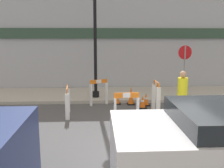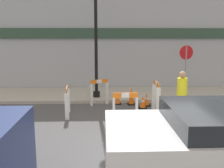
# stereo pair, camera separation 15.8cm
# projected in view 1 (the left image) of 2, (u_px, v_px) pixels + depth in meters

# --- Properties ---
(ground_plane) EXTENTS (60.00, 60.00, 0.00)m
(ground_plane) POSITION_uv_depth(u_px,v_px,m) (158.00, 151.00, 6.13)
(ground_plane) COLOR #4C4C4F
(sidewalk_slab) EXTENTS (18.00, 2.83, 0.13)m
(sidewalk_slab) POSITION_uv_depth(u_px,v_px,m) (129.00, 94.00, 11.93)
(sidewalk_slab) COLOR #ADA89E
(sidewalk_slab) RESTS_ON ground_plane
(storefront_facade) EXTENTS (18.00, 0.22, 5.50)m
(storefront_facade) POSITION_uv_depth(u_px,v_px,m) (126.00, 34.00, 12.90)
(storefront_facade) COLOR #A3A8B2
(storefront_facade) RESTS_ON ground_plane
(stop_sign) EXTENTS (0.60, 0.08, 2.15)m
(stop_sign) POSITION_uv_depth(u_px,v_px,m) (185.00, 62.00, 11.26)
(stop_sign) COLOR gray
(stop_sign) RESTS_ON sidewalk_slab
(barricade_0) EXTENTS (0.71, 0.40, 1.01)m
(barricade_0) POSITION_uv_depth(u_px,v_px,m) (99.00, 92.00, 10.21)
(barricade_0) COLOR white
(barricade_0) RESTS_ON ground_plane
(barricade_1) EXTENTS (0.21, 0.93, 1.01)m
(barricade_1) POSITION_uv_depth(u_px,v_px,m) (68.00, 100.00, 8.77)
(barricade_1) COLOR white
(barricade_1) RESTS_ON ground_plane
(barricade_2) EXTENTS (0.71, 0.18, 1.12)m
(barricade_2) POSITION_uv_depth(u_px,v_px,m) (126.00, 111.00, 7.35)
(barricade_2) COLOR white
(barricade_2) RESTS_ON ground_plane
(barricade_3) EXTENTS (0.14, 0.77, 1.13)m
(barricade_3) POSITION_uv_depth(u_px,v_px,m) (156.00, 97.00, 9.06)
(barricade_3) COLOR white
(barricade_3) RESTS_ON ground_plane
(traffic_cone_0) EXTENTS (0.30, 0.30, 0.50)m
(traffic_cone_0) POSITION_uv_depth(u_px,v_px,m) (146.00, 100.00, 10.15)
(traffic_cone_0) COLOR black
(traffic_cone_0) RESTS_ON ground_plane
(traffic_cone_1) EXTENTS (0.30, 0.30, 0.48)m
(traffic_cone_1) POSITION_uv_depth(u_px,v_px,m) (143.00, 102.00, 9.79)
(traffic_cone_1) COLOR black
(traffic_cone_1) RESTS_ON ground_plane
(traffic_cone_2) EXTENTS (0.30, 0.30, 0.47)m
(traffic_cone_2) POSITION_uv_depth(u_px,v_px,m) (117.00, 99.00, 10.37)
(traffic_cone_2) COLOR black
(traffic_cone_2) RESTS_ON ground_plane
(traffic_cone_3) EXTENTS (0.30, 0.30, 0.74)m
(traffic_cone_3) POSITION_uv_depth(u_px,v_px,m) (131.00, 96.00, 10.29)
(traffic_cone_3) COLOR black
(traffic_cone_3) RESTS_ON ground_plane
(traffic_cone_4) EXTENTS (0.30, 0.30, 0.45)m
(traffic_cone_4) POSITION_uv_depth(u_px,v_px,m) (153.00, 116.00, 8.18)
(traffic_cone_4) COLOR black
(traffic_cone_4) RESTS_ON ground_plane
(person_worker) EXTENTS (0.40, 0.40, 1.63)m
(person_worker) POSITION_uv_depth(u_px,v_px,m) (182.00, 95.00, 7.98)
(person_worker) COLOR #33333D
(person_worker) RESTS_ON ground_plane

